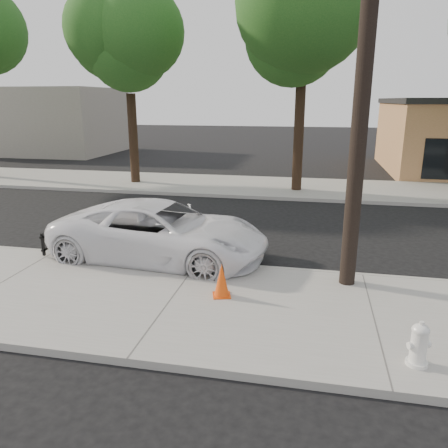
{
  "coord_description": "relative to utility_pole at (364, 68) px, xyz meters",
  "views": [
    {
      "loc": [
        2.73,
        -12.12,
        4.1
      ],
      "look_at": [
        0.54,
        -1.48,
        1.0
      ],
      "focal_mm": 35.0,
      "sensor_mm": 36.0,
      "label": 1
    }
  ],
  "objects": [
    {
      "name": "far_sidewalk",
      "position": [
        -3.6,
        11.2,
        -4.62
      ],
      "size": [
        90.0,
        5.0,
        0.15
      ],
      "primitive_type": "cube",
      "color": "gray",
      "rests_on": "ground"
    },
    {
      "name": "building_far",
      "position": [
        -23.6,
        22.7,
        -2.2
      ],
      "size": [
        14.0,
        8.0,
        5.0
      ],
      "primitive_type": "cube",
      "color": "gray",
      "rests_on": "ground"
    },
    {
      "name": "utility_pole",
      "position": [
        0.0,
        0.0,
        0.0
      ],
      "size": [
        1.4,
        0.34,
        9.0
      ],
      "color": "black",
      "rests_on": "near_sidewalk"
    },
    {
      "name": "curb_near",
      "position": [
        -3.6,
        0.6,
        -4.62
      ],
      "size": [
        90.0,
        0.12,
        0.16
      ],
      "primitive_type": "cube",
      "color": "#9E9B93",
      "rests_on": "ground"
    },
    {
      "name": "tree_c",
      "position": [
        -1.38,
        10.34,
        2.21
      ],
      "size": [
        4.96,
        4.8,
        9.55
      ],
      "color": "black",
      "rests_on": "far_sidewalk"
    },
    {
      "name": "police_cruiser",
      "position": [
        -4.69,
        0.9,
        -3.92
      ],
      "size": [
        5.8,
        3.02,
        1.56
      ],
      "primitive_type": "imported",
      "rotation": [
        0.0,
        0.0,
        1.49
      ],
      "color": "white",
      "rests_on": "ground"
    },
    {
      "name": "ground",
      "position": [
        -3.6,
        2.7,
        -4.7
      ],
      "size": [
        120.0,
        120.0,
        0.0
      ],
      "primitive_type": "plane",
      "color": "black",
      "rests_on": "ground"
    },
    {
      "name": "traffic_cone",
      "position": [
        -2.61,
        -1.23,
        -4.2
      ],
      "size": [
        0.45,
        0.45,
        0.71
      ],
      "rotation": [
        0.0,
        0.0,
        0.29
      ],
      "color": "#EB4A0C",
      "rests_on": "near_sidewalk"
    },
    {
      "name": "tree_b",
      "position": [
        -9.41,
        10.76,
        1.45
      ],
      "size": [
        4.34,
        4.2,
        8.45
      ],
      "color": "black",
      "rests_on": "far_sidewalk"
    },
    {
      "name": "near_sidewalk",
      "position": [
        -3.6,
        -1.6,
        -4.62
      ],
      "size": [
        90.0,
        4.4,
        0.15
      ],
      "primitive_type": "cube",
      "color": "gray",
      "rests_on": "ground"
    },
    {
      "name": "fire_hydrant",
      "position": [
        0.86,
        -3.04,
        -4.22
      ],
      "size": [
        0.37,
        0.33,
        0.69
      ],
      "rotation": [
        0.0,
        0.0,
        0.37
      ],
      "color": "white",
      "rests_on": "near_sidewalk"
    }
  ]
}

